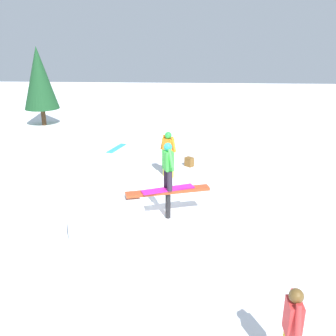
% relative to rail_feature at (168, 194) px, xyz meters
% --- Properties ---
extents(ground_plane, '(60.00, 60.00, 0.00)m').
position_rel_rail_feature_xyz_m(ground_plane, '(0.00, 0.00, -0.68)').
color(ground_plane, white).
extents(rail_feature, '(2.20, 0.92, 0.81)m').
position_rel_rail_feature_xyz_m(rail_feature, '(0.00, 0.00, 0.00)').
color(rail_feature, black).
rests_on(rail_feature, ground).
extents(snow_kicker_ramp, '(2.16, 1.96, 0.67)m').
position_rel_rail_feature_xyz_m(snow_kicker_ramp, '(-1.58, -0.49, -0.34)').
color(snow_kicker_ramp, white).
rests_on(snow_kicker_ramp, ground).
extents(main_rider_on_rail, '(1.40, 0.82, 1.27)m').
position_rel_rail_feature_xyz_m(main_rider_on_rail, '(0.00, 0.00, 0.75)').
color(main_rider_on_rail, '#D61996').
rests_on(main_rider_on_rail, rail_feature).
extents(bystander_orange, '(0.59, 0.45, 1.58)m').
position_rel_rail_feature_xyz_m(bystander_orange, '(-0.17, 3.10, 0.21)').
color(bystander_orange, yellow).
rests_on(bystander_orange, ground).
extents(bystander_red, '(0.20, 0.58, 1.40)m').
position_rel_rail_feature_xyz_m(bystander_red, '(2.00, -4.72, 0.11)').
color(bystander_red, yellow).
rests_on(bystander_red, ground).
extents(loose_snowboard_cyan, '(0.65, 1.45, 0.02)m').
position_rel_rail_feature_xyz_m(loose_snowboard_cyan, '(-2.59, 6.33, -0.67)').
color(loose_snowboard_cyan, '#32B2C6').
rests_on(loose_snowboard_cyan, ground).
extents(backpack_on_snow, '(0.37, 0.36, 0.34)m').
position_rel_rail_feature_xyz_m(backpack_on_snow, '(0.54, 4.20, -0.51)').
color(backpack_on_snow, brown).
rests_on(backpack_on_snow, ground).
extents(pine_tree_near, '(1.80, 1.80, 4.10)m').
position_rel_rail_feature_xyz_m(pine_tree_near, '(-7.35, 10.52, 1.81)').
color(pine_tree_near, '#4C331E').
rests_on(pine_tree_near, ground).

